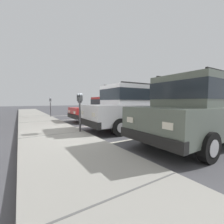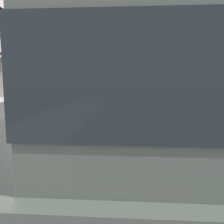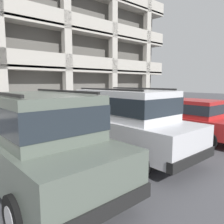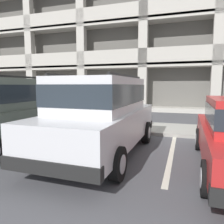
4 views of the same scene
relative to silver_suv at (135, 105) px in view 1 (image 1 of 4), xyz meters
name	(u,v)px [view 1 (image 1 of 4)]	position (x,y,z in m)	size (l,w,h in m)	color
ground_plane	(89,135)	(0.14, 2.27, -1.14)	(80.00, 80.00, 0.10)	#4C4C51
sidewalk	(55,136)	(0.14, 3.57, -1.03)	(40.00, 2.20, 0.12)	#9E9B93
parking_stall_lines	(101,125)	(1.75, 0.87, -1.08)	(13.02, 4.80, 0.01)	silver
silver_suv	(135,105)	(0.00, 0.00, 0.00)	(2.07, 4.81, 2.03)	silver
red_sedan	(203,108)	(-2.90, -0.20, 0.00)	(2.02, 4.78, 2.03)	#5B665B
dark_hatchback	(107,108)	(3.25, -0.32, -0.27)	(1.89, 4.51, 1.54)	red
parking_meter_near	(80,103)	(0.20, 2.62, 0.12)	(0.35, 0.12, 1.46)	#47474C
parking_meter_far	(50,104)	(6.65, 2.58, -0.02)	(0.15, 0.12, 1.44)	#47474C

